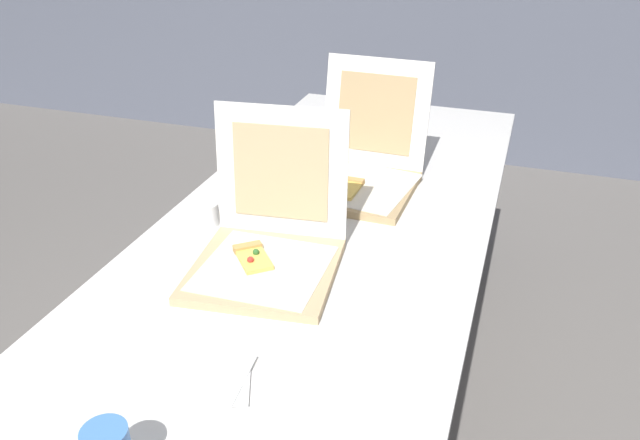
# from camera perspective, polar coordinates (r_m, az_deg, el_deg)

# --- Properties ---
(table) EXTENTS (0.87, 2.09, 0.75)m
(table) POSITION_cam_1_polar(r_m,az_deg,el_deg) (1.82, 0.97, -0.76)
(table) COLOR silver
(table) RESTS_ON ground
(pizza_box_front) EXTENTS (0.37, 0.40, 0.35)m
(pizza_box_front) POSITION_cam_1_polar(r_m,az_deg,el_deg) (1.54, -4.67, -2.40)
(pizza_box_front) COLOR tan
(pizza_box_front) RESTS_ON table
(pizza_box_middle) EXTENTS (0.35, 0.41, 0.35)m
(pizza_box_middle) POSITION_cam_1_polar(r_m,az_deg,el_deg) (1.94, 3.54, 4.36)
(pizza_box_middle) COLOR tan
(pizza_box_middle) RESTS_ON table
(cup_white_near_center) EXTENTS (0.06, 0.06, 0.06)m
(cup_white_near_center) POSITION_cam_1_polar(r_m,az_deg,el_deg) (1.75, -9.84, 0.55)
(cup_white_near_center) COLOR white
(cup_white_near_center) RESTS_ON table
(cup_white_mid) EXTENTS (0.06, 0.06, 0.06)m
(cup_white_mid) POSITION_cam_1_polar(r_m,az_deg,el_deg) (1.90, -7.66, 2.93)
(cup_white_mid) COLOR white
(cup_white_mid) RESTS_ON table
(napkin_pile) EXTENTS (0.18, 0.18, 0.01)m
(napkin_pile) POSITION_cam_1_polar(r_m,az_deg,el_deg) (1.25, -9.72, -13.48)
(napkin_pile) COLOR white
(napkin_pile) RESTS_ON table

